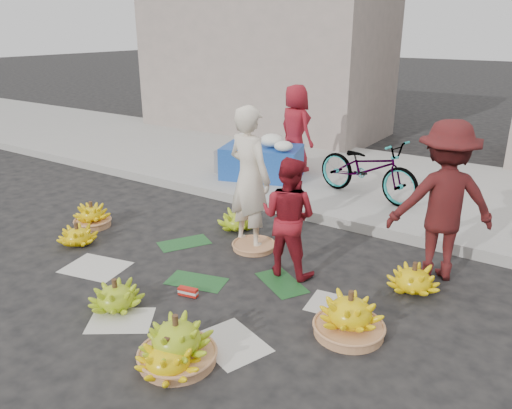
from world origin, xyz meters
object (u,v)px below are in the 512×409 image
Objects in this scene: banana_bunch_0 at (77,235)px; banana_bunch_4 at (350,316)px; flower_table at (262,160)px; bicycle at (368,168)px; vendor_cream at (250,178)px.

banana_bunch_0 is 0.95× the size of banana_bunch_4.
flower_table is 1.95m from bicycle.
flower_table is at bearing 133.08° from banana_bunch_4.
flower_table is (0.54, 3.51, 0.31)m from banana_bunch_0.
flower_table is (-3.18, 3.40, 0.25)m from banana_bunch_4.
bicycle is (-1.24, 3.42, 0.40)m from banana_bunch_4.
banana_bunch_4 is 0.36× the size of vendor_cream.
banana_bunch_0 is at bearing 46.96° from vendor_cream.
banana_bunch_4 is at bearing 162.14° from vendor_cream.
banana_bunch_0 is 0.34× the size of bicycle.
banana_bunch_4 is 3.65m from bicycle.
flower_table is (-1.30, 2.27, -0.46)m from vendor_cream.
banana_bunch_0 is 0.34× the size of vendor_cream.
banana_bunch_0 is at bearing 157.61° from bicycle.
banana_bunch_4 is 0.42× the size of flower_table.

